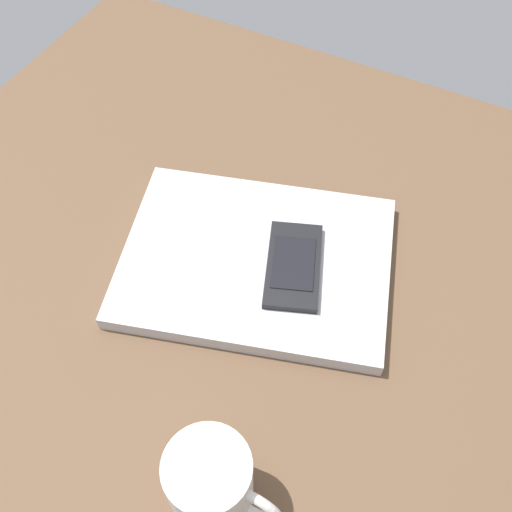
% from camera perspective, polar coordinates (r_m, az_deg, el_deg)
% --- Properties ---
extents(desk_surface, '(1.20, 0.80, 0.03)m').
position_cam_1_polar(desk_surface, '(0.74, 7.77, -3.14)').
color(desk_surface, brown).
rests_on(desk_surface, ground).
extents(laptop_closed, '(0.37, 0.32, 0.02)m').
position_cam_1_polar(laptop_closed, '(0.72, 0.00, -0.46)').
color(laptop_closed, '#B7BABC').
rests_on(laptop_closed, desk_surface).
extents(cell_phone_on_laptop, '(0.10, 0.13, 0.01)m').
position_cam_1_polar(cell_phone_on_laptop, '(0.70, 3.56, -0.88)').
color(cell_phone_on_laptop, black).
rests_on(cell_phone_on_laptop, laptop_closed).
extents(coffee_mug, '(0.11, 0.08, 0.09)m').
position_cam_1_polar(coffee_mug, '(0.58, -4.18, -20.60)').
color(coffee_mug, silver).
rests_on(coffee_mug, desk_surface).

